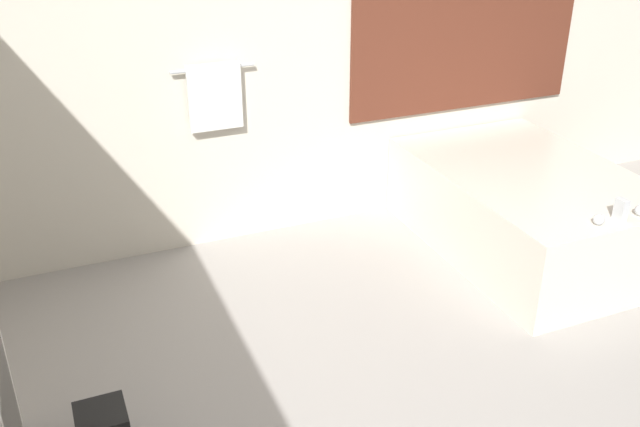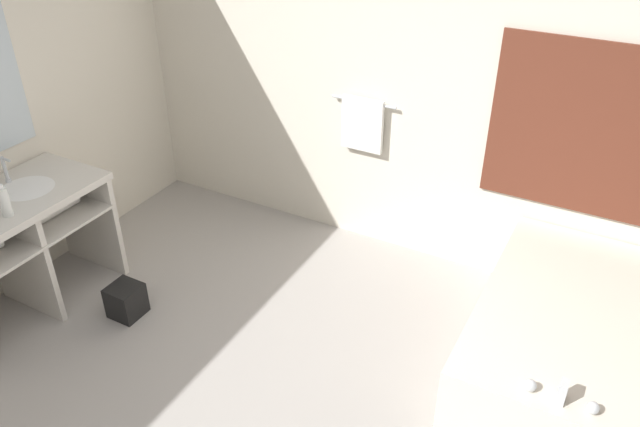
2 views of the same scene
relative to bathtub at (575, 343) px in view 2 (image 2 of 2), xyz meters
The scene contains 6 objects.
wall_back_with_blinds 1.95m from the bathtub, 148.26° to the left, with size 7.40×0.13×2.70m.
vanity_counter 3.49m from the bathtub, 162.70° to the right, with size 0.63×1.21×0.85m.
sink_faucet 3.66m from the bathtub, 165.98° to the right, with size 0.09×0.04×0.18m.
bathtub is the anchor object (origin of this frame).
water_bottle_1 3.41m from the bathtub, 159.90° to the right, with size 0.06×0.06×0.21m.
waste_bin 2.83m from the bathtub, 163.57° to the right, with size 0.21×0.21×0.23m.
Camera 2 is at (1.43, -1.66, 2.80)m, focal length 35.00 mm.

